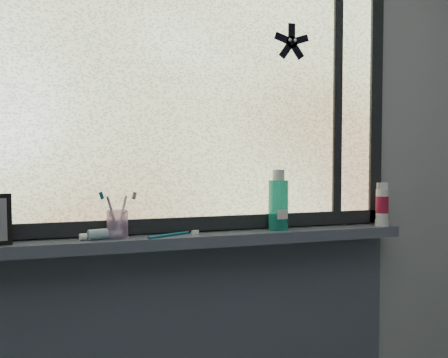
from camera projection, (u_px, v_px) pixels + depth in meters
The scene contains 12 objects.
wall_back at pixel (186, 168), 1.80m from camera, with size 3.00×0.01×2.50m, color #9EA3A8.
windowsill at pixel (192, 240), 1.74m from camera, with size 1.62×0.14×0.04m, color #464D5D.
window_pane at pixel (188, 89), 1.77m from camera, with size 1.50×0.01×1.00m, color silver.
frame_bottom at pixel (188, 224), 1.79m from camera, with size 1.60×0.03×0.05m, color black.
frame_right at pixel (375, 97), 2.01m from camera, with size 0.05×0.03×1.10m, color black.
frame_mullion at pixel (337, 95), 1.95m from camera, with size 0.04×0.03×1.00m, color black.
starfish_sticker at pixel (292, 42), 1.87m from camera, with size 0.15×0.02×0.15m, color black, non-canonical shape.
toothpaste_tube at pixel (104, 234), 1.63m from camera, with size 0.19×0.04×0.03m, color silver, non-canonical shape.
toothbrush_cup at pixel (117, 224), 1.66m from camera, with size 0.07×0.07×0.09m, color #CEA7DD.
toothbrush_lying at pixel (169, 234), 1.69m from camera, with size 0.21×0.02×0.01m, color #0D5D77, non-canonical shape.
mouthwash_bottle at pixel (278, 200), 1.84m from camera, with size 0.07×0.07×0.18m, color teal.
cream_tube at pixel (382, 203), 1.96m from camera, with size 0.05×0.05×0.12m, color silver.
Camera 1 is at (-0.44, -0.45, 1.29)m, focal length 40.00 mm.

